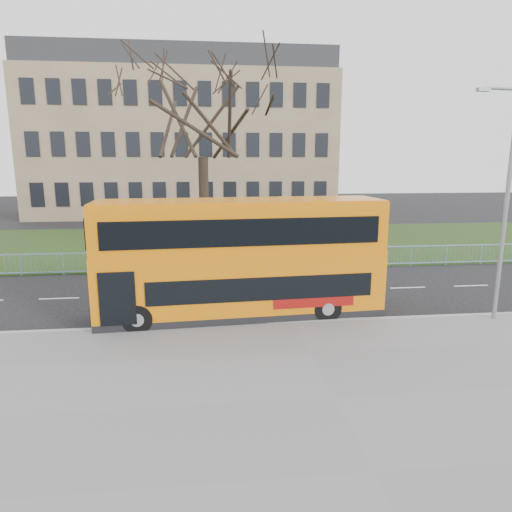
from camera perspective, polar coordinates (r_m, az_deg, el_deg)
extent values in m
plane|color=black|center=(17.46, 3.62, -6.79)|extent=(120.00, 120.00, 0.00)
cube|color=slate|center=(11.39, 9.67, -17.30)|extent=(80.00, 10.50, 0.12)
cube|color=#939396|center=(16.00, 4.58, -8.31)|extent=(80.00, 0.20, 0.14)
cube|color=#1F3714|center=(31.22, -0.84, 1.66)|extent=(80.00, 15.40, 0.08)
cube|color=#856B54|center=(51.35, -8.83, 13.33)|extent=(30.00, 15.00, 14.00)
cube|color=orange|center=(16.41, -1.91, -3.34)|extent=(10.13, 3.00, 1.86)
cube|color=orange|center=(16.16, -1.94, 0.38)|extent=(10.13, 3.00, 0.32)
cube|color=orange|center=(15.99, -1.96, 3.87)|extent=(10.07, 2.95, 1.67)
cube|color=black|center=(15.34, 0.83, -4.15)|extent=(7.70, 0.52, 0.81)
cube|color=black|center=(14.85, -1.34, 2.93)|extent=(9.18, 0.61, 0.90)
cylinder|color=black|center=(15.54, -14.61, -7.63)|extent=(1.01, 0.33, 0.99)
cylinder|color=black|center=(16.28, 8.89, -6.48)|extent=(1.01, 0.33, 0.99)
cylinder|color=gray|center=(17.52, 28.76, 5.09)|extent=(0.15, 0.15, 7.67)
cylinder|color=gray|center=(17.14, 28.36, 17.93)|extent=(1.34, 0.28, 0.10)
cube|color=gray|center=(16.70, 26.54, 18.12)|extent=(0.45, 0.23, 0.12)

